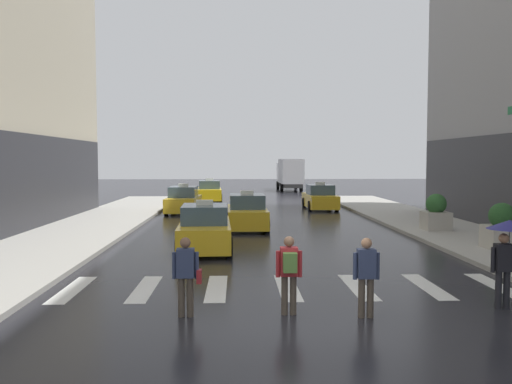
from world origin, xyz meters
TOP-DOWN VIEW (x-y plane):
  - ground_plane at (0.00, 0.00)m, footprint 160.00×160.00m
  - crosswalk_markings at (-0.00, 3.00)m, footprint 11.30×2.80m
  - taxi_lead at (-2.45, 8.81)m, footprint 2.05×4.60m
  - taxi_second at (-0.81, 14.63)m, footprint 2.00×4.57m
  - taxi_third at (-4.56, 22.23)m, footprint 2.04×4.59m
  - taxi_fourth at (4.20, 24.31)m, footprint 1.98×4.56m
  - taxi_fifth at (-3.46, 31.63)m, footprint 2.11×4.62m
  - box_truck at (4.31, 45.19)m, footprint 2.33×7.56m
  - pedestrian_with_umbrella at (4.57, 0.95)m, footprint 0.96×0.96m
  - pedestrian_with_backpack at (-0.20, 0.64)m, footprint 0.55×0.43m
  - pedestrian_with_handbag at (-2.33, 0.60)m, footprint 0.60×0.24m
  - pedestrian_plain_coat at (1.36, 0.40)m, footprint 0.55×0.24m
  - planter_near_corner at (7.96, 7.77)m, footprint 1.10×1.10m
  - planter_mid_block at (7.53, 12.71)m, footprint 1.10×1.10m

SIDE VIEW (x-z plane):
  - ground_plane at x=0.00m, z-range 0.00..0.00m
  - crosswalk_markings at x=0.00m, z-range 0.00..0.01m
  - taxi_lead at x=-2.45m, z-range -0.18..1.63m
  - taxi_second at x=-0.81m, z-range -0.18..1.63m
  - taxi_third at x=-4.56m, z-range -0.18..1.63m
  - taxi_fourth at x=4.20m, z-range -0.18..1.63m
  - taxi_fifth at x=-3.46m, z-range -0.18..1.63m
  - planter_near_corner at x=7.96m, z-range 0.07..1.67m
  - planter_mid_block at x=7.53m, z-range 0.07..1.67m
  - pedestrian_with_handbag at x=-2.33m, z-range 0.11..1.76m
  - pedestrian_plain_coat at x=1.36m, z-range 0.11..1.76m
  - pedestrian_with_backpack at x=-0.20m, z-range 0.15..1.80m
  - pedestrian_with_umbrella at x=4.57m, z-range 0.55..2.49m
  - box_truck at x=4.31m, z-range 0.18..3.53m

